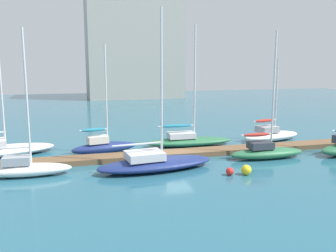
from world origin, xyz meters
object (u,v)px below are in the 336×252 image
object	(u,v)px
sailboat_2	(103,145)
sailboat_6	(271,134)
sailboat_5	(266,151)
mooring_buoy_yellow	(246,170)
sailboat_1	(26,167)
harbor_building_distant	(133,48)
sailboat_4	(189,140)
sailboat_3	(155,162)
mooring_buoy_red	(230,171)

from	to	relation	value
sailboat_2	sailboat_6	world-z (taller)	sailboat_2
sailboat_5	mooring_buoy_yellow	distance (m)	4.66
sailboat_1	sailboat_2	world-z (taller)	sailboat_1
sailboat_2	mooring_buoy_yellow	distance (m)	11.51
sailboat_1	mooring_buoy_yellow	world-z (taller)	sailboat_1
sailboat_5	harbor_building_distant	world-z (taller)	harbor_building_distant
sailboat_4	mooring_buoy_yellow	world-z (taller)	sailboat_4
sailboat_1	mooring_buoy_yellow	distance (m)	13.90
sailboat_4	sailboat_5	world-z (taller)	sailboat_4
mooring_buoy_yellow	sailboat_1	bearing A→B (deg)	166.09
sailboat_3	harbor_building_distant	distance (m)	53.22
sailboat_2	harbor_building_distant	xyz separation A→B (m)	(10.36, 46.42, 9.30)
sailboat_1	sailboat_2	bearing A→B (deg)	44.08
sailboat_3	sailboat_4	bearing A→B (deg)	48.11
sailboat_3	sailboat_6	bearing A→B (deg)	20.14
sailboat_5	sailboat_6	bearing A→B (deg)	57.14
sailboat_6	sailboat_4	bearing A→B (deg)	168.93
sailboat_1	harbor_building_distant	size ratio (longest dim) A/B	0.46
sailboat_4	sailboat_6	distance (m)	7.92
sailboat_2	sailboat_3	size ratio (longest dim) A/B	0.80
sailboat_3	harbor_building_distant	world-z (taller)	harbor_building_distant
sailboat_3	mooring_buoy_yellow	world-z (taller)	sailboat_3
sailboat_4	sailboat_2	bearing A→B (deg)	-171.87
sailboat_5	sailboat_4	bearing A→B (deg)	128.96
sailboat_2	harbor_building_distant	size ratio (longest dim) A/B	0.42
sailboat_2	sailboat_6	distance (m)	15.21
mooring_buoy_yellow	harbor_building_distant	distance (m)	55.33
sailboat_6	mooring_buoy_red	size ratio (longest dim) A/B	14.38
harbor_building_distant	sailboat_3	bearing A→B (deg)	-98.20
sailboat_2	sailboat_1	bearing A→B (deg)	-149.71
sailboat_2	sailboat_6	xyz separation A→B (m)	(15.19, 0.72, -0.06)
harbor_building_distant	sailboat_4	bearing A→B (deg)	-93.87
sailboat_5	harbor_building_distant	bearing A→B (deg)	92.25
mooring_buoy_yellow	mooring_buoy_red	size ratio (longest dim) A/B	1.29
sailboat_1	mooring_buoy_red	xyz separation A→B (m)	(12.44, -3.17, -0.31)
mooring_buoy_yellow	mooring_buoy_red	bearing A→B (deg)	170.50
sailboat_2	sailboat_5	world-z (taller)	sailboat_5
sailboat_6	mooring_buoy_yellow	distance (m)	11.17
sailboat_2	sailboat_6	bearing A→B (deg)	-8.74
mooring_buoy_yellow	harbor_building_distant	bearing A→B (deg)	87.78
sailboat_2	sailboat_3	bearing A→B (deg)	-73.49
mooring_buoy_yellow	harbor_building_distant	size ratio (longest dim) A/B	0.03
sailboat_6	mooring_buoy_yellow	bearing A→B (deg)	-139.48
sailboat_1	mooring_buoy_red	bearing A→B (deg)	-11.95
sailboat_6	sailboat_1	bearing A→B (deg)	-176.24
sailboat_3	mooring_buoy_yellow	distance (m)	5.96
sailboat_1	sailboat_6	world-z (taller)	sailboat_1
sailboat_3	sailboat_4	distance (m)	7.56
sailboat_5	mooring_buoy_red	size ratio (longest dim) A/B	18.24
sailboat_1	sailboat_6	distance (m)	21.14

